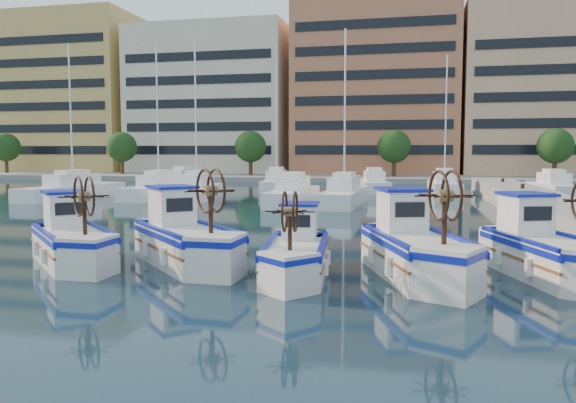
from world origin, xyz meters
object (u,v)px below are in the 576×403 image
object	(u,v)px
fishing_boat_b	(185,237)
fishing_boat_e	(544,249)
fishing_boat_a	(72,239)
fishing_boat_d	(414,246)
fishing_boat_c	(297,251)

from	to	relation	value
fishing_boat_b	fishing_boat_e	world-z (taller)	fishing_boat_b
fishing_boat_a	fishing_boat_b	distance (m)	3.57
fishing_boat_d	fishing_boat_c	bearing A→B (deg)	172.75
fishing_boat_e	fishing_boat_a	bearing A→B (deg)	166.64
fishing_boat_b	fishing_boat_c	xyz separation A→B (m)	(3.72, -0.86, -0.14)
fishing_boat_c	fishing_boat_a	bearing A→B (deg)	172.23
fishing_boat_a	fishing_boat_c	distance (m)	7.23
fishing_boat_c	fishing_boat_e	world-z (taller)	fishing_boat_e
fishing_boat_d	fishing_boat_e	distance (m)	3.60
fishing_boat_d	fishing_boat_e	size ratio (longest dim) A/B	1.06
fishing_boat_b	fishing_boat_d	world-z (taller)	fishing_boat_d
fishing_boat_b	fishing_boat_d	xyz separation A→B (m)	(6.95, -0.18, 0.01)
fishing_boat_a	fishing_boat_e	xyz separation A→B (m)	(13.99, 1.14, 0.02)
fishing_boat_d	fishing_boat_e	world-z (taller)	fishing_boat_d
fishing_boat_b	fishing_boat_e	size ratio (longest dim) A/B	0.99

